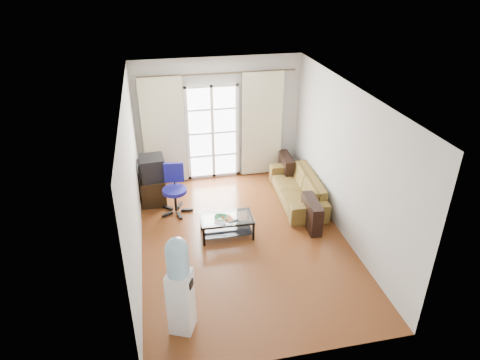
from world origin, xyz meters
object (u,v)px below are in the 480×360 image
sofa (298,188)px  water_cooler (179,284)px  crt_tv (151,168)px  tv_stand (153,188)px  coffee_table (227,224)px  task_chair (175,199)px

sofa → water_cooler: water_cooler is taller
sofa → crt_tv: 2.99m
tv_stand → crt_tv: size_ratio=1.34×
sofa → water_cooler: 3.99m
sofa → coffee_table: size_ratio=2.09×
crt_tv → tv_stand: bearing=85.9°
sofa → task_chair: bearing=-88.6°
tv_stand → water_cooler: size_ratio=0.49×
coffee_table → crt_tv: 2.01m
coffee_table → crt_tv: (-1.25, 1.48, 0.53)m
crt_tv → task_chair: (0.41, -0.47, -0.49)m
task_chair → crt_tv: bearing=137.1°
crt_tv → water_cooler: 3.53m
coffee_table → tv_stand: 2.00m
tv_stand → crt_tv: bearing=-89.7°
water_cooler → tv_stand: bearing=117.8°
sofa → coffee_table: bearing=-57.2°
crt_tv → coffee_table: bearing=-54.4°
sofa → water_cooler: size_ratio=1.34×
coffee_table → crt_tv: size_ratio=1.74×
sofa → crt_tv: size_ratio=3.64×
tv_stand → task_chair: task_chair is taller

